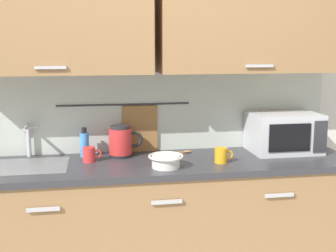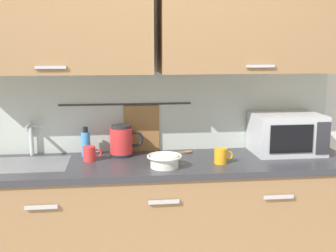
# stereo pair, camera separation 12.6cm
# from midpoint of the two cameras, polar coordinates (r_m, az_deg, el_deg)

# --- Properties ---
(counter_unit) EXTENTS (2.53, 0.64, 0.90)m
(counter_unit) POSITION_cam_midpoint_polar(r_m,az_deg,el_deg) (2.92, -2.69, -13.05)
(counter_unit) COLOR #997047
(counter_unit) RESTS_ON ground
(back_wall_assembly) EXTENTS (3.70, 0.41, 2.50)m
(back_wall_assembly) POSITION_cam_midpoint_polar(r_m,az_deg,el_deg) (2.91, -3.22, 8.48)
(back_wall_assembly) COLOR silver
(back_wall_assembly) RESTS_ON ground
(sink_faucet) EXTENTS (0.09, 0.17, 0.22)m
(sink_faucet) POSITION_cam_midpoint_polar(r_m,az_deg,el_deg) (2.99, -19.05, -1.28)
(sink_faucet) COLOR #B2B5BA
(sink_faucet) RESTS_ON counter_unit
(microwave) EXTENTS (0.46, 0.35, 0.27)m
(microwave) POSITION_cam_midpoint_polar(r_m,az_deg,el_deg) (3.08, 13.83, -0.83)
(microwave) COLOR silver
(microwave) RESTS_ON counter_unit
(electric_kettle) EXTENTS (0.23, 0.16, 0.21)m
(electric_kettle) POSITION_cam_midpoint_polar(r_m,az_deg,el_deg) (2.89, -7.42, -2.02)
(electric_kettle) COLOR black
(electric_kettle) RESTS_ON counter_unit
(dish_soap_bottle) EXTENTS (0.06, 0.06, 0.20)m
(dish_soap_bottle) POSITION_cam_midpoint_polar(r_m,az_deg,el_deg) (2.93, -12.13, -2.34)
(dish_soap_bottle) COLOR #3F8CD8
(dish_soap_bottle) RESTS_ON counter_unit
(mug_near_sink) EXTENTS (0.12, 0.08, 0.09)m
(mug_near_sink) POSITION_cam_midpoint_polar(r_m,az_deg,el_deg) (2.80, -11.55, -3.69)
(mug_near_sink) COLOR red
(mug_near_sink) RESTS_ON counter_unit
(mixing_bowl) EXTENTS (0.21, 0.21, 0.08)m
(mixing_bowl) POSITION_cam_midpoint_polar(r_m,az_deg,el_deg) (2.62, -1.66, -4.52)
(mixing_bowl) COLOR silver
(mixing_bowl) RESTS_ON counter_unit
(mug_by_kettle) EXTENTS (0.12, 0.08, 0.09)m
(mug_by_kettle) POSITION_cam_midpoint_polar(r_m,az_deg,el_deg) (2.74, 5.72, -3.86)
(mug_by_kettle) COLOR orange
(mug_by_kettle) RESTS_ON counter_unit
(wooden_spoon) EXTENTS (0.28, 0.08, 0.01)m
(wooden_spoon) POSITION_cam_midpoint_polar(r_m,az_deg,el_deg) (2.97, 0.04, -3.50)
(wooden_spoon) COLOR #9E7042
(wooden_spoon) RESTS_ON counter_unit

